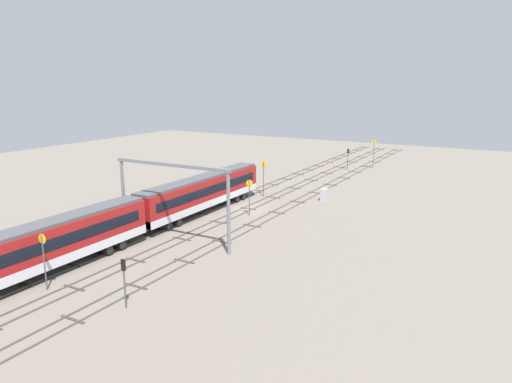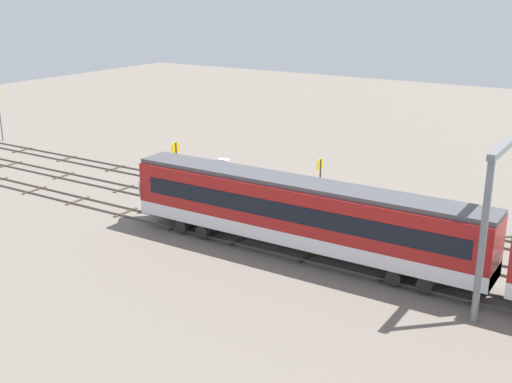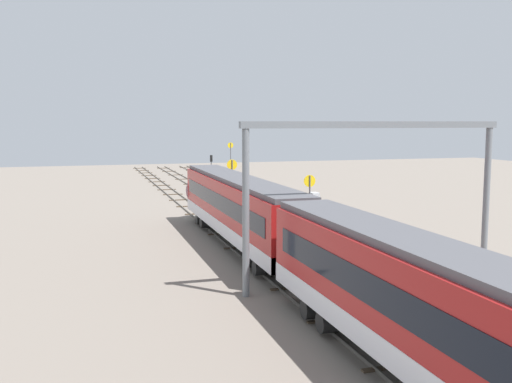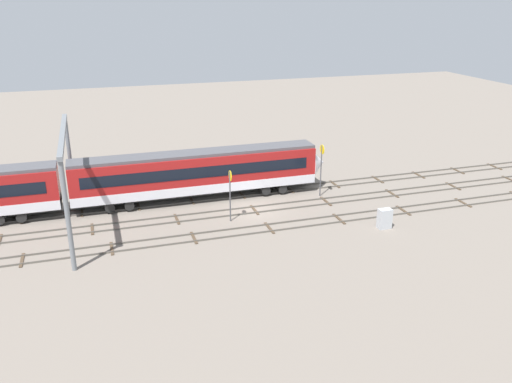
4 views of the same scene
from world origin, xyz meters
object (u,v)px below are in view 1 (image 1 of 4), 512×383
object	(u,v)px
speed_sign_near_foreground	(249,192)
speed_sign_distant_end	(44,255)
train	(47,247)
signal_light_trackside_approach	(348,156)
speed_sign_far_trackside	(264,174)
speed_sign_mid_trackside	(374,150)
signal_light_trackside_departure	(124,276)
overhead_gantry	(172,186)
relay_cabinet	(324,194)

from	to	relation	value
speed_sign_near_foreground	speed_sign_distant_end	bearing A→B (deg)	172.89
train	signal_light_trackside_approach	size ratio (longest dim) A/B	17.81
speed_sign_near_foreground	speed_sign_distant_end	world-z (taller)	speed_sign_distant_end
speed_sign_far_trackside	speed_sign_distant_end	xyz separation A→B (m)	(-38.57, 0.05, -0.36)
signal_light_trackside_approach	speed_sign_mid_trackside	bearing A→B (deg)	-41.85
speed_sign_mid_trackside	speed_sign_far_trackside	xyz separation A→B (m)	(-31.84, 7.94, -0.11)
speed_sign_far_trackside	signal_light_trackside_departure	distance (m)	38.62
overhead_gantry	speed_sign_distant_end	world-z (taller)	overhead_gantry
overhead_gantry	speed_sign_mid_trackside	world-z (taller)	overhead_gantry
signal_light_trackside_approach	signal_light_trackside_departure	world-z (taller)	signal_light_trackside_approach
speed_sign_mid_trackside	signal_light_trackside_approach	world-z (taller)	speed_sign_mid_trackside
speed_sign_near_foreground	speed_sign_far_trackside	distance (m)	10.91
speed_sign_distant_end	relay_cabinet	distance (m)	41.74
overhead_gantry	signal_light_trackside_approach	world-z (taller)	overhead_gantry
overhead_gantry	speed_sign_distant_end	distance (m)	15.23
speed_sign_mid_trackside	signal_light_trackside_approach	xyz separation A→B (m)	(-4.33, 3.88, -0.85)
train	speed_sign_far_trackside	distance (m)	36.40
signal_light_trackside_approach	signal_light_trackside_departure	distance (m)	65.38
speed_sign_mid_trackside	relay_cabinet	size ratio (longest dim) A/B	3.25
speed_sign_mid_trackside	speed_sign_far_trackside	bearing A→B (deg)	166.01
overhead_gantry	signal_light_trackside_departure	bearing A→B (deg)	-155.20
overhead_gantry	signal_light_trackside_approach	xyz separation A→B (m)	(51.31, -2.33, -3.61)
speed_sign_near_foreground	speed_sign_distant_end	size ratio (longest dim) A/B	0.96
speed_sign_mid_trackside	signal_light_trackside_approach	bearing A→B (deg)	138.15
train	speed_sign_distant_end	size ratio (longest dim) A/B	15.16
train	speed_sign_distant_end	world-z (taller)	same
speed_sign_far_trackside	signal_light_trackside_approach	xyz separation A→B (m)	(27.51, -4.06, -0.74)
speed_sign_near_foreground	signal_light_trackside_departure	size ratio (longest dim) A/B	1.19
speed_sign_far_trackside	speed_sign_distant_end	distance (m)	38.57
signal_light_trackside_departure	speed_sign_distant_end	bearing A→B (deg)	95.78
train	signal_light_trackside_approach	xyz separation A→B (m)	(63.80, -6.76, 0.12)
speed_sign_distant_end	signal_light_trackside_approach	distance (m)	66.21
overhead_gantry	speed_sign_distant_end	bearing A→B (deg)	173.17
signal_light_trackside_approach	relay_cabinet	bearing A→B (deg)	-168.95
train	speed_sign_near_foreground	size ratio (longest dim) A/B	15.71
speed_sign_mid_trackside	train	bearing A→B (deg)	171.13
speed_sign_near_foreground	signal_light_trackside_approach	xyz separation A→B (m)	(37.85, -0.59, -0.36)
overhead_gantry	signal_light_trackside_approach	size ratio (longest dim) A/B	3.51
speed_sign_mid_trackside	signal_light_trackside_departure	size ratio (longest dim) A/B	1.44
signal_light_trackside_approach	signal_light_trackside_departure	xyz separation A→B (m)	(-65.25, -4.11, -0.12)
speed_sign_mid_trackside	speed_sign_distant_end	bearing A→B (deg)	173.53
overhead_gantry	relay_cabinet	xyz separation A→B (m)	(25.90, -7.30, -5.50)
train	relay_cabinet	distance (m)	40.19
speed_sign_mid_trackside	signal_light_trackside_departure	xyz separation A→B (m)	(-69.58, -0.23, -0.97)
signal_light_trackside_departure	relay_cabinet	bearing A→B (deg)	-1.23
train	speed_sign_near_foreground	world-z (taller)	train
signal_light_trackside_approach	relay_cabinet	xyz separation A→B (m)	(-25.40, -4.96, -1.89)
speed_sign_mid_trackside	signal_light_trackside_departure	world-z (taller)	speed_sign_mid_trackside
speed_sign_near_foreground	signal_light_trackside_approach	distance (m)	37.86
speed_sign_mid_trackside	speed_sign_far_trackside	world-z (taller)	speed_sign_mid_trackside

